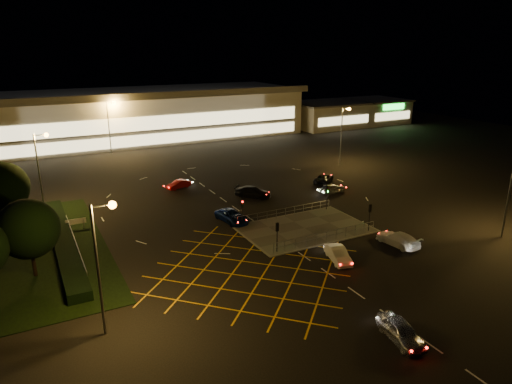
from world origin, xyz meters
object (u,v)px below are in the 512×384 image
signal_ne (327,193)px  car_left_blue (232,216)px  signal_nw (242,207)px  car_right_silver (332,188)px  signal_se (370,212)px  car_far_dkgrey (253,192)px  car_approach_white (398,239)px  car_near_silver (401,331)px  signal_sw (277,231)px  car_east_grey (324,178)px  car_circ_red (178,184)px  car_queue_white (338,254)px

signal_ne → car_left_blue: 12.64m
signal_nw → car_right_silver: signal_nw is taller
signal_se → car_far_dkgrey: size_ratio=0.62×
car_approach_white → car_near_silver: bearing=41.2°
signal_sw → car_left_blue: size_ratio=0.63×
signal_sw → car_approach_white: bearing=160.6°
car_left_blue → car_east_grey: car_left_blue is taller
signal_sw → signal_nw: (0.00, 7.99, 0.00)m
signal_sw → car_circ_red: 25.97m
signal_ne → car_left_blue: (-12.38, 1.91, -1.67)m
car_far_dkgrey → car_circ_red: size_ratio=1.37×
car_near_silver → car_queue_white: car_near_silver is taller
signal_sw → car_approach_white: size_ratio=0.63×
car_east_grey → signal_sw: bearing=95.7°
car_near_silver → car_left_blue: (-0.88, 26.49, -0.05)m
car_right_silver → car_left_blue: bearing=100.0°
signal_sw → car_approach_white: (12.22, -4.30, -1.64)m
car_queue_white → car_approach_white: bearing=16.6°
car_queue_white → car_left_blue: size_ratio=0.83×
car_queue_white → car_circ_red: size_ratio=1.14×
car_left_blue → car_queue_white: bearing=-79.8°
car_left_blue → car_far_dkgrey: car_far_dkgrey is taller
car_far_dkgrey → car_approach_white: car_far_dkgrey is taller
signal_se → car_circ_red: signal_se is taller
car_east_grey → signal_nw: bearing=80.3°
car_right_silver → car_queue_white: bearing=143.0°
signal_se → car_near_silver: signal_se is taller
car_queue_white → signal_ne: bearing=74.3°
signal_nw → car_circ_red: signal_nw is taller
signal_sw → signal_ne: same height
signal_sw → signal_ne: (12.00, 7.99, 0.00)m
signal_sw → car_right_silver: 21.77m
car_queue_white → signal_nw: bearing=125.4°
car_circ_red → car_approach_white: car_approach_white is taller
signal_se → car_east_grey: bearing=-111.1°
car_right_silver → car_approach_white: size_ratio=0.80×
car_left_blue → signal_ne: bearing=-16.9°
signal_sw → car_right_silver: size_ratio=0.79×
car_left_blue → car_right_silver: car_left_blue is taller
car_right_silver → car_circ_red: 22.43m
signal_nw → car_east_grey: bearing=28.6°
car_near_silver → car_circ_red: bearing=103.2°
signal_nw → car_east_grey: size_ratio=0.67×
car_right_silver → signal_se: bearing=158.0°
signal_ne → car_near_silver: 27.19m
car_queue_white → car_far_dkgrey: size_ratio=0.83×
signal_ne → car_near_silver: signal_ne is taller
signal_nw → signal_ne: size_ratio=1.00×
signal_sw → car_circ_red: (-1.73, 25.86, -1.76)m
signal_sw → signal_ne: size_ratio=1.00×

